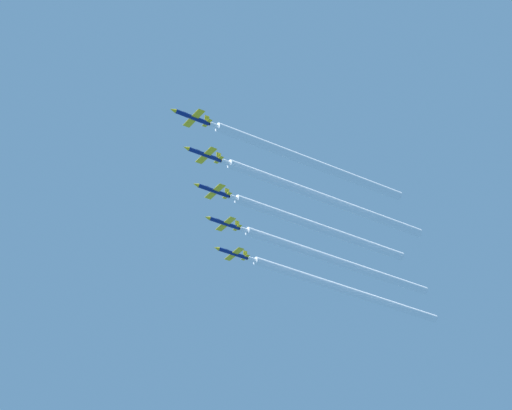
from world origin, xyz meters
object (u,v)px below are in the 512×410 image
Objects in this scene: jet_third_echelon at (213,190)px; jet_fifth_echelon at (232,253)px; jet_lead at (191,117)px; jet_second_echelon at (204,154)px; jet_fourth_echelon at (223,223)px.

jet_third_echelon is 30.72m from jet_fifth_echelon.
jet_lead is 15.97m from jet_second_echelon.
jet_lead is 1.00× the size of jet_third_echelon.
jet_fifth_echelon is (34.36, -30.47, -4.90)m from jet_second_echelon.
jet_fifth_echelon is at bearing -42.20° from jet_third_echelon.
jet_fourth_echelon is 15.51m from jet_fifth_echelon.
jet_lead reaches higher than jet_second_echelon.
jet_lead is 1.00× the size of jet_fifth_echelon.
jet_second_echelon is 1.00× the size of jet_third_echelon.
jet_fourth_echelon is at bearing -42.00° from jet_lead.
jet_second_echelon is at bearing 138.24° from jet_fourth_echelon.
jet_fourth_echelon is at bearing -41.76° from jet_second_echelon.
jet_lead is 1.00× the size of jet_fourth_echelon.
jet_fifth_echelon is at bearing -41.21° from jet_fourth_echelon.
jet_fifth_echelon is (11.62, -10.18, -1.35)m from jet_fourth_echelon.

